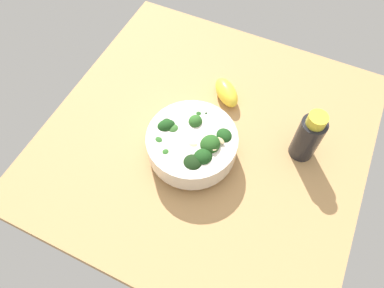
# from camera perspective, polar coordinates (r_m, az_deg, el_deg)

# --- Properties ---
(ground_plane) EXTENTS (0.67, 0.67, 0.05)m
(ground_plane) POSITION_cam_1_polar(r_m,az_deg,el_deg) (0.78, 2.28, 0.55)
(ground_plane) COLOR tan
(bowl_of_broccoli) EXTENTS (0.18, 0.18, 0.09)m
(bowl_of_broccoli) POSITION_cam_1_polar(r_m,az_deg,el_deg) (0.70, -0.03, 0.14)
(bowl_of_broccoli) COLOR silver
(bowl_of_broccoli) RESTS_ON ground_plane
(lemon_wedge) EXTENTS (0.09, 0.09, 0.04)m
(lemon_wedge) POSITION_cam_1_polar(r_m,az_deg,el_deg) (0.80, 5.32, 8.47)
(lemon_wedge) COLOR yellow
(lemon_wedge) RESTS_ON ground_plane
(bottle_tall) EXTENTS (0.05, 0.05, 0.13)m
(bottle_tall) POSITION_cam_1_polar(r_m,az_deg,el_deg) (0.72, 18.36, 1.12)
(bottle_tall) COLOR black
(bottle_tall) RESTS_ON ground_plane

